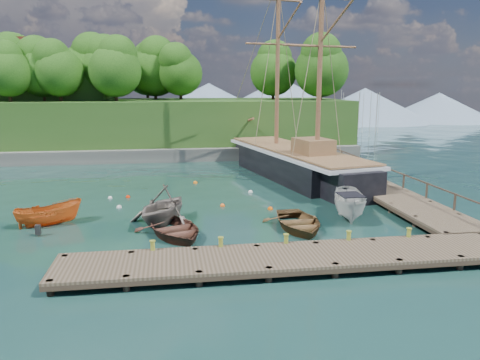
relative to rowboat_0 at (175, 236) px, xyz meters
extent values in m
plane|color=#173429|center=(3.01, 1.44, 0.00)|extent=(160.00, 160.00, 0.00)
cube|color=#483929|center=(5.01, -5.06, 0.54)|extent=(20.00, 3.20, 0.12)
cube|color=#30221A|center=(5.01, -5.06, 0.38)|extent=(20.00, 3.20, 0.20)
cylinder|color=#30221A|center=(-4.69, -6.36, 0.05)|extent=(0.28, 0.28, 1.10)
cylinder|color=#30221A|center=(-4.69, -3.76, 0.05)|extent=(0.28, 0.28, 1.10)
cylinder|color=#30221A|center=(14.71, -3.76, 0.05)|extent=(0.28, 0.28, 1.10)
cube|color=#483929|center=(14.51, 8.44, 0.54)|extent=(3.20, 24.00, 0.12)
cube|color=#30221A|center=(14.51, 8.44, 0.38)|extent=(3.20, 24.00, 0.20)
cylinder|color=#30221A|center=(13.21, -3.26, 0.05)|extent=(0.28, 0.28, 1.10)
cylinder|color=#30221A|center=(13.21, 20.14, 0.05)|extent=(0.28, 0.28, 1.10)
cylinder|color=#30221A|center=(15.81, 20.14, 0.05)|extent=(0.28, 0.28, 1.10)
cylinder|color=olive|center=(-0.99, -3.66, 0.00)|extent=(0.26, 0.26, 0.45)
cylinder|color=olive|center=(2.01, -3.66, 0.00)|extent=(0.26, 0.26, 0.45)
cylinder|color=olive|center=(5.01, -3.66, 0.00)|extent=(0.26, 0.26, 0.45)
cylinder|color=olive|center=(8.01, -3.66, 0.00)|extent=(0.26, 0.26, 0.45)
cylinder|color=olive|center=(11.01, -3.66, 0.00)|extent=(0.26, 0.26, 0.45)
imported|color=#502D22|center=(0.00, 0.00, 0.00)|extent=(4.82, 5.64, 0.99)
imported|color=#6B6058|center=(-0.60, 2.39, 0.00)|extent=(5.48, 5.71, 2.33)
imported|color=brown|center=(6.67, 0.22, 0.00)|extent=(3.42, 4.73, 0.97)
imported|color=#D4611E|center=(-6.90, 3.04, 0.00)|extent=(3.91, 2.84, 1.42)
imported|color=beige|center=(10.22, 1.75, 0.00)|extent=(3.03, 5.01, 1.81)
cube|color=black|center=(10.23, 14.14, 0.71)|extent=(7.47, 15.02, 2.99)
cube|color=black|center=(8.36, 23.19, 0.71)|extent=(3.43, 4.94, 2.69)
cube|color=black|center=(11.89, 6.10, 0.71)|extent=(3.95, 4.28, 2.84)
cube|color=silver|center=(10.23, 14.14, 2.18)|extent=(8.43, 19.46, 0.25)
cube|color=brown|center=(10.23, 14.14, 2.43)|extent=(7.93, 18.97, 0.12)
cube|color=brown|center=(10.85, 11.13, 3.03)|extent=(2.89, 3.41, 1.20)
cylinder|color=brown|center=(7.65, 26.65, 3.63)|extent=(1.63, 6.80, 1.69)
cylinder|color=brown|center=(9.48, 17.76, 10.36)|extent=(0.36, 0.36, 15.87)
cylinder|color=brown|center=(10.97, 10.52, 9.73)|extent=(0.36, 0.36, 14.60)
cylinder|color=#8C7A59|center=(8.27, 23.68, 10.67)|extent=(2.26, 10.76, 9.22)
sphere|color=silver|center=(-3.42, 6.22, 0.00)|extent=(0.34, 0.34, 0.34)
sphere|color=#D34E00|center=(0.22, 6.02, 0.00)|extent=(0.32, 0.32, 0.32)
sphere|color=#E85B15|center=(3.15, 5.61, 0.00)|extent=(0.32, 0.32, 0.32)
sphere|color=white|center=(5.61, 9.21, 0.00)|extent=(0.33, 0.33, 0.33)
sphere|color=red|center=(-3.09, 9.00, 0.00)|extent=(0.30, 0.30, 0.30)
sphere|color=orange|center=(1.84, 13.10, 0.00)|extent=(0.34, 0.34, 0.34)
sphere|color=silver|center=(-4.29, 8.90, 0.00)|extent=(0.30, 0.30, 0.30)
sphere|color=#FB5C04|center=(6.03, 4.39, 0.00)|extent=(0.33, 0.33, 0.33)
cube|color=#474744|center=(-4.99, 25.44, 0.60)|extent=(50.00, 4.00, 1.40)
cube|color=#204813|center=(-4.99, 31.44, 3.00)|extent=(50.00, 14.00, 6.00)
cube|color=#204813|center=(-18.99, 35.44, 5.00)|extent=(24.00, 12.00, 10.00)
cylinder|color=#382616|center=(-13.10, 29.56, 6.70)|extent=(0.36, 0.36, 1.40)
sphere|color=#1E4B13|center=(-13.10, 29.56, 9.10)|extent=(5.42, 5.42, 5.42)
cylinder|color=#382616|center=(-11.17, 28.26, 6.70)|extent=(0.36, 0.36, 1.40)
sphere|color=#1E4B13|center=(-11.17, 28.26, 8.96)|extent=(5.02, 5.02, 5.02)
cylinder|color=#382616|center=(-17.72, 36.23, 6.70)|extent=(0.36, 0.36, 1.40)
sphere|color=#1E4B13|center=(-17.72, 36.23, 9.39)|extent=(6.25, 6.25, 6.25)
cylinder|color=#382616|center=(16.91, 28.10, 6.70)|extent=(0.36, 0.36, 1.40)
sphere|color=#1E4B13|center=(16.91, 28.10, 9.30)|extent=(6.00, 6.00, 6.00)
cylinder|color=#382616|center=(1.40, 32.66, 6.70)|extent=(0.36, 0.36, 1.40)
sphere|color=#1E4B13|center=(1.40, 32.66, 9.00)|extent=(5.13, 5.13, 5.13)
cylinder|color=#382616|center=(-18.52, 36.97, 6.70)|extent=(0.36, 0.36, 1.40)
sphere|color=#1E4B13|center=(-18.52, 36.97, 8.88)|extent=(4.80, 4.80, 4.80)
cylinder|color=#382616|center=(-7.15, 31.64, 6.70)|extent=(0.36, 0.36, 1.40)
sphere|color=#1E4B13|center=(-7.15, 31.64, 9.24)|extent=(5.82, 5.82, 5.82)
cylinder|color=#382616|center=(-1.57, 34.80, 6.70)|extent=(0.36, 0.36, 1.40)
sphere|color=#1E4B13|center=(-1.57, 34.80, 9.32)|extent=(6.05, 6.05, 6.05)
cylinder|color=#382616|center=(17.09, 29.10, 6.70)|extent=(0.36, 0.36, 1.40)
sphere|color=#1E4B13|center=(17.09, 29.10, 8.87)|extent=(4.77, 4.77, 4.77)
cylinder|color=#382616|center=(-5.50, 27.99, 6.70)|extent=(0.36, 0.36, 1.40)
sphere|color=#1E4B13|center=(-5.50, 27.99, 9.11)|extent=(5.47, 5.47, 5.47)
cylinder|color=#382616|center=(12.28, 31.84, 6.70)|extent=(0.36, 0.36, 1.40)
sphere|color=#1E4B13|center=(12.28, 31.84, 9.14)|extent=(5.55, 5.55, 5.55)
cylinder|color=#382616|center=(-7.01, 39.20, 6.70)|extent=(0.36, 0.36, 1.40)
sphere|color=#1E4B13|center=(-7.01, 39.20, 9.39)|extent=(6.25, 6.25, 6.25)
cylinder|color=#382616|center=(-14.90, 32.84, 6.70)|extent=(0.36, 0.36, 1.40)
sphere|color=#1E4B13|center=(-14.90, 32.84, 9.12)|extent=(5.47, 5.47, 5.47)
cylinder|color=#382616|center=(-16.60, 32.92, 6.70)|extent=(0.36, 0.36, 1.40)
sphere|color=#1E4B13|center=(-16.60, 32.92, 9.31)|extent=(6.04, 6.04, 6.04)
cylinder|color=#382616|center=(-2.72, 39.81, 6.70)|extent=(0.36, 0.36, 1.40)
sphere|color=#1E4B13|center=(-2.72, 39.81, 9.26)|extent=(5.89, 5.89, 5.89)
cylinder|color=#382616|center=(-8.89, 32.47, 6.70)|extent=(0.36, 0.36, 1.40)
sphere|color=#1E4B13|center=(-8.89, 32.47, 9.33)|extent=(6.08, 6.08, 6.08)
cylinder|color=#382616|center=(-15.91, 27.50, 6.70)|extent=(0.36, 0.36, 1.40)
sphere|color=#1E4B13|center=(-15.91, 27.50, 8.87)|extent=(4.77, 4.77, 4.77)
cube|color=silver|center=(-16.99, 34.44, 10.50)|extent=(4.00, 5.00, 3.00)
cube|color=#591E19|center=(-16.99, 34.44, 12.40)|extent=(4.40, 5.40, 0.80)
cone|color=#728CA5|center=(23.01, 71.44, 4.50)|extent=(36.00, 36.00, 9.00)
cone|color=#728CA5|center=(41.01, 71.44, 3.50)|extent=(28.00, 28.00, 7.00)
cone|color=#728CA5|center=(8.01, 71.44, 4.00)|extent=(32.00, 32.00, 8.00)
cone|color=#728CA5|center=(-26.99, 71.44, 5.00)|extent=(40.00, 40.00, 10.00)
cone|color=#728CA5|center=(58.01, 71.44, 3.00)|extent=(24.00, 24.00, 6.00)
camera|label=1|loc=(-0.15, -23.46, 7.72)|focal=35.00mm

